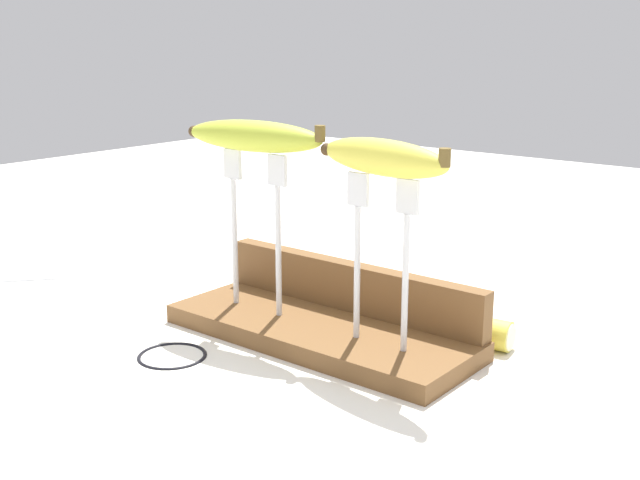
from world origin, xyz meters
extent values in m
plane|color=white|center=(0.00, 0.00, 0.00)|extent=(3.00, 3.00, 0.00)
cube|color=brown|center=(0.00, 0.00, 0.01)|extent=(0.38, 0.14, 0.02)
cube|color=brown|center=(0.00, 0.06, 0.05)|extent=(0.37, 0.02, 0.06)
cylinder|color=silver|center=(-0.13, -0.01, 0.10)|extent=(0.01, 0.01, 0.16)
cube|color=silver|center=(-0.13, -0.01, 0.20)|extent=(0.03, 0.01, 0.04)
cylinder|color=silver|center=(-0.06, -0.01, 0.10)|extent=(0.01, 0.01, 0.16)
cube|color=silver|center=(-0.06, -0.01, 0.20)|extent=(0.03, 0.01, 0.04)
cylinder|color=silver|center=(0.06, -0.01, 0.10)|extent=(0.01, 0.01, 0.15)
cube|color=silver|center=(0.06, -0.01, 0.19)|extent=(0.03, 0.01, 0.04)
cylinder|color=silver|center=(0.12, -0.01, 0.10)|extent=(0.01, 0.01, 0.15)
cube|color=silver|center=(0.12, -0.01, 0.19)|extent=(0.03, 0.01, 0.04)
ellipsoid|color=#B2C138|center=(-0.09, -0.01, 0.23)|extent=(0.19, 0.06, 0.04)
cylinder|color=brown|center=(0.00, 0.00, 0.24)|extent=(0.01, 0.01, 0.02)
sphere|color=#3F2D19|center=(-0.18, -0.02, 0.23)|extent=(0.01, 0.01, 0.01)
ellipsoid|color=#DBD147|center=(0.09, -0.01, 0.23)|extent=(0.18, 0.06, 0.04)
cylinder|color=brown|center=(0.17, -0.02, 0.24)|extent=(0.01, 0.01, 0.02)
sphere|color=#3F2D19|center=(0.01, 0.00, 0.23)|extent=(0.01, 0.01, 0.01)
cylinder|color=silver|center=(-0.50, -0.11, 0.00)|extent=(0.10, 0.11, 0.01)
cylinder|color=#DBD147|center=(0.17, 0.10, 0.02)|extent=(0.04, 0.04, 0.04)
cylinder|color=beige|center=(0.19, 0.11, 0.02)|extent=(0.01, 0.03, 0.03)
torus|color=black|center=(-0.10, -0.14, 0.00)|extent=(0.08, 0.08, 0.00)
camera|label=1|loc=(0.55, -0.69, 0.35)|focal=44.84mm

